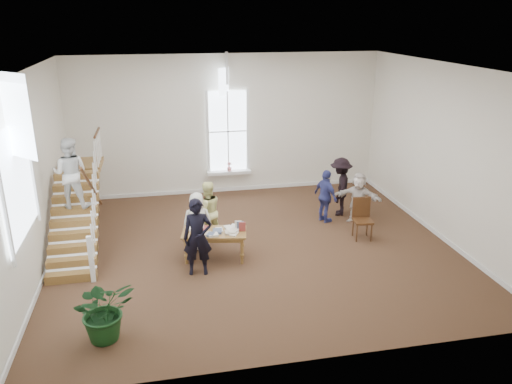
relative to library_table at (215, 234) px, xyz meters
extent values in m
plane|color=#402719|center=(1.04, 0.38, -0.64)|extent=(10.00, 10.00, 0.00)
plane|color=white|center=(1.04, 4.88, 1.61)|extent=(10.00, 0.00, 10.00)
plane|color=white|center=(1.04, -4.12, 1.61)|extent=(10.00, 0.00, 10.00)
plane|color=white|center=(-3.96, 0.38, 1.61)|extent=(0.00, 9.00, 9.00)
plane|color=white|center=(6.04, 0.38, 1.61)|extent=(0.00, 9.00, 9.00)
plane|color=white|center=(1.04, 0.38, 3.86)|extent=(10.00, 10.00, 0.00)
cube|color=white|center=(1.04, 4.70, 0.06)|extent=(1.45, 0.28, 0.10)
plane|color=white|center=(1.04, 4.82, 1.41)|extent=(2.60, 0.00, 2.60)
plane|color=white|center=(1.04, 4.82, 3.01)|extent=(0.60, 0.60, 0.85)
plane|color=white|center=(-3.90, -1.12, 1.96)|extent=(0.00, 2.40, 2.40)
plane|color=white|center=(-3.90, -1.12, 3.26)|extent=(1.10, 1.10, 1.55)
cube|color=white|center=(1.04, 4.85, -0.58)|extent=(10.00, 0.04, 0.12)
imported|color=pink|center=(1.04, 4.67, 0.26)|extent=(0.17, 0.17, 0.30)
cube|color=brown|center=(-3.31, -0.42, -0.54)|extent=(1.10, 0.30, 0.20)
cube|color=brown|center=(-3.31, -0.12, -0.34)|extent=(1.10, 0.30, 0.20)
cube|color=brown|center=(-3.31, 0.18, -0.14)|extent=(1.10, 0.30, 0.20)
cube|color=brown|center=(-3.31, 0.48, 0.06)|extent=(1.10, 0.30, 0.20)
cube|color=brown|center=(-3.31, 0.78, 0.26)|extent=(1.10, 0.30, 0.20)
cube|color=brown|center=(-3.31, 1.08, 0.46)|extent=(1.10, 0.30, 0.20)
cube|color=brown|center=(-3.31, 1.38, 0.66)|extent=(1.10, 0.30, 0.20)
cube|color=brown|center=(-3.31, 1.68, 0.86)|extent=(1.10, 0.30, 0.20)
cube|color=brown|center=(-3.31, 1.98, 1.06)|extent=(1.10, 0.30, 0.20)
cube|color=brown|center=(-3.31, 2.88, 1.10)|extent=(1.10, 1.20, 0.12)
cube|color=white|center=(-2.82, -0.57, -0.09)|extent=(0.10, 0.10, 1.10)
cylinder|color=#391F0F|center=(-2.81, 0.78, 1.11)|extent=(0.07, 2.74, 1.86)
imported|color=silver|center=(-3.31, 1.08, 1.42)|extent=(0.94, 0.79, 1.72)
cube|color=brown|center=(-0.03, 0.00, 0.05)|extent=(1.65, 1.04, 0.05)
cube|color=brown|center=(-0.03, 0.00, -0.03)|extent=(1.51, 0.90, 0.10)
cylinder|color=brown|center=(-0.73, -0.15, -0.31)|extent=(0.07, 0.07, 0.67)
cylinder|color=brown|center=(0.57, -0.40, -0.31)|extent=(0.07, 0.07, 0.67)
cylinder|color=brown|center=(-0.62, 0.41, -0.31)|extent=(0.07, 0.07, 0.67)
cylinder|color=brown|center=(0.68, 0.15, -0.31)|extent=(0.07, 0.07, 0.67)
cube|color=silver|center=(-0.08, -0.24, 0.10)|extent=(0.25, 0.22, 0.05)
cube|color=beige|center=(0.40, -0.14, 0.10)|extent=(0.26, 0.32, 0.06)
cube|color=tan|center=(0.38, -0.19, 0.09)|extent=(0.21, 0.23, 0.03)
cube|color=silver|center=(0.50, 0.13, 0.10)|extent=(0.32, 0.33, 0.05)
cube|color=#4C5972|center=(-0.13, -0.22, 0.10)|extent=(0.23, 0.25, 0.05)
cube|color=maroon|center=(-0.38, 0.02, 0.10)|extent=(0.18, 0.23, 0.06)
cube|color=white|center=(-0.61, 0.22, 0.10)|extent=(0.18, 0.20, 0.06)
cube|color=#BFB299|center=(0.58, 0.05, 0.09)|extent=(0.25, 0.26, 0.04)
cube|color=silver|center=(0.55, 0.05, 0.10)|extent=(0.25, 0.28, 0.06)
cube|color=beige|center=(-0.34, 0.30, 0.10)|extent=(0.23, 0.27, 0.05)
cube|color=tan|center=(-0.21, -0.14, 0.09)|extent=(0.22, 0.28, 0.04)
cube|color=silver|center=(0.10, 0.06, 0.09)|extent=(0.17, 0.29, 0.02)
cube|color=#4C5972|center=(0.04, -0.05, 0.10)|extent=(0.25, 0.30, 0.05)
cube|color=maroon|center=(-0.24, 0.23, 0.09)|extent=(0.31, 0.33, 0.03)
cube|color=white|center=(0.44, -0.07, 0.10)|extent=(0.31, 0.30, 0.05)
cube|color=#BFB299|center=(0.29, -0.17, 0.10)|extent=(0.17, 0.25, 0.05)
cube|color=silver|center=(0.33, 0.08, 0.10)|extent=(0.21, 0.30, 0.05)
cube|color=beige|center=(0.41, -0.25, 0.09)|extent=(0.27, 0.32, 0.03)
imported|color=black|center=(-0.48, -0.65, 0.26)|extent=(0.70, 0.49, 1.80)
imported|color=silver|center=(-0.38, 0.60, 0.11)|extent=(0.75, 0.50, 1.51)
imported|color=#F4F098|center=(-0.08, 1.10, 0.17)|extent=(0.91, 0.78, 1.62)
imported|color=#363C83|center=(3.35, 1.69, 0.12)|extent=(0.67, 0.97, 1.53)
imported|color=black|center=(3.95, 2.14, 0.22)|extent=(1.04, 1.28, 1.73)
imported|color=silver|center=(4.25, 1.49, 0.09)|extent=(1.37, 1.10, 1.46)
imported|color=#103312|center=(-2.36, -2.77, -0.04)|extent=(1.32, 1.23, 1.20)
cube|color=#391F0F|center=(3.93, 0.36, -0.13)|extent=(0.53, 0.53, 0.06)
cube|color=#391F0F|center=(3.96, 0.58, 0.17)|extent=(0.48, 0.10, 0.57)
cylinder|color=#391F0F|center=(3.72, 0.20, -0.39)|extent=(0.04, 0.04, 0.50)
cylinder|color=#391F0F|center=(4.10, 0.15, -0.39)|extent=(0.04, 0.04, 0.50)
cylinder|color=#391F0F|center=(3.77, 0.58, -0.39)|extent=(0.04, 0.04, 0.50)
cylinder|color=#391F0F|center=(4.15, 0.53, -0.39)|extent=(0.04, 0.04, 0.50)
camera|label=1|loc=(-1.21, -10.92, 4.99)|focal=35.00mm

